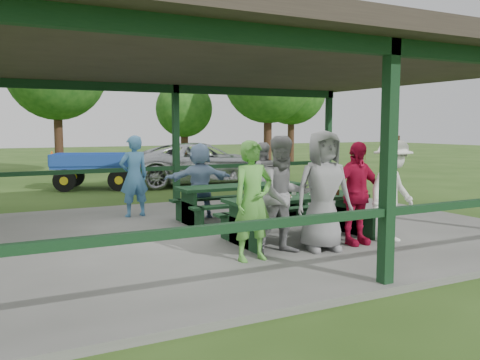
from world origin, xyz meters
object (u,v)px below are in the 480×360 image
contestant_red (356,193)px  pickup_truck (202,164)px  spectator_lblue (200,180)px  picnic_table_near (297,212)px  spectator_grey (262,177)px  contestant_grey_mid (323,191)px  farm_trailer (96,170)px  picnic_table_far (241,198)px  spectator_blue (134,176)px  contestant_white_fedora (392,191)px  contestant_grey_left (284,195)px  contestant_green (253,201)px

contestant_red → pickup_truck: bearing=82.7°
contestant_red → spectator_lblue: bearing=112.3°
picnic_table_near → spectator_grey: 3.01m
picnic_table_near → pickup_truck: 9.64m
contestant_grey_mid → farm_trailer: bearing=109.4°
pickup_truck → picnic_table_far: bearing=170.5°
farm_trailer → spectator_grey: bearing=-50.4°
spectator_blue → spectator_grey: (2.82, -0.65, -0.09)m
contestant_white_fedora → spectator_grey: (-0.39, 3.78, -0.08)m
contestant_white_fedora → farm_trailer: size_ratio=0.50×
contestant_grey_mid → spectator_grey: contestant_grey_mid is taller
picnic_table_far → farm_trailer: size_ratio=0.74×
contestant_grey_left → pickup_truck: size_ratio=0.34×
contestant_grey_left → spectator_lblue: 3.49m
picnic_table_far → spectator_lblue: spectator_lblue is taller
contestant_grey_mid → farm_trailer: size_ratio=0.53×
contestant_green → pickup_truck: contestant_green is taller
contestant_green → spectator_blue: 4.43m
contestant_green → contestant_grey_mid: contestant_grey_mid is taller
picnic_table_far → spectator_lblue: size_ratio=1.67×
spectator_lblue → spectator_grey: size_ratio=1.01×
spectator_grey → farm_trailer: (-2.40, 6.91, -0.27)m
contestant_grey_mid → spectator_grey: (0.98, 3.71, -0.15)m
picnic_table_near → contestant_green: bearing=-146.9°
contestant_green → contestant_red: (2.01, 0.12, -0.02)m
contestant_red → spectator_lblue: size_ratio=1.06×
picnic_table_near → spectator_lblue: spectator_lblue is taller
spectator_grey → spectator_lblue: bearing=25.3°
contestant_grey_mid → contestant_red: 0.74m
contestant_white_fedora → spectator_blue: bearing=111.9°
contestant_red → spectator_grey: contestant_red is taller
spectator_grey → contestant_green: bearing=79.5°
picnic_table_near → picnic_table_far: bearing=92.0°
contestant_red → pickup_truck: contestant_red is taller
spectator_lblue → contestant_white_fedora: bearing=123.4°
contestant_green → spectator_blue: spectator_blue is taller
picnic_table_far → contestant_white_fedora: (1.36, -2.92, 0.40)m
picnic_table_far → contestant_white_fedora: size_ratio=1.49×
picnic_table_near → contestant_grey_mid: bearing=-95.7°
picnic_table_near → contestant_grey_mid: contestant_grey_mid is taller
spectator_blue → picnic_table_far: bearing=135.4°
contestant_green → spectator_grey: (2.26, 3.74, -0.08)m
farm_trailer → pickup_truck: bearing=14.6°
contestant_grey_mid → pickup_truck: size_ratio=0.36×
contestant_grey_mid → contestant_grey_left: bearing=-176.1°
contestant_grey_left → contestant_white_fedora: bearing=1.0°
picnic_table_far → farm_trailer: 7.89m
spectator_blue → spectator_grey: size_ratio=1.11×
picnic_table_far → spectator_blue: spectator_blue is taller
picnic_table_near → contestant_white_fedora: bearing=-35.6°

